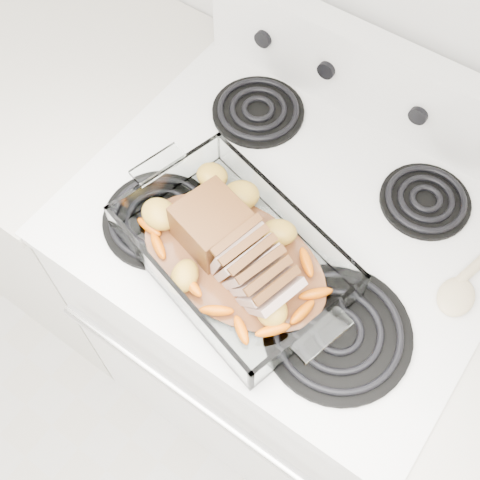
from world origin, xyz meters
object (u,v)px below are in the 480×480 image
Objects in this scene: pork_roast at (226,244)px; baking_dish at (233,256)px; counter_left at (85,185)px; electric_range at (280,307)px.

baking_dish is at bearing -7.30° from pork_roast.
pork_roast is at bearing -13.88° from counter_left.
pork_roast reaches higher than counter_left.
baking_dish is at bearing -99.77° from electric_range.
counter_left is 3.79× the size of pork_roast.
electric_range is at bearing 0.10° from counter_left.
counter_left is 2.40× the size of baking_dish.
baking_dish reaches higher than counter_left.
electric_range is at bearing 67.73° from pork_roast.
electric_range is 2.88× the size of baking_dish.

